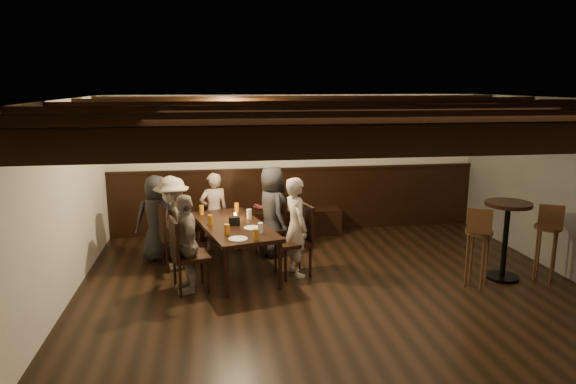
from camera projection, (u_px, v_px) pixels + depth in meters
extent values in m
plane|color=black|center=(347.00, 313.00, 5.90)|extent=(7.00, 7.00, 0.00)
plane|color=black|center=(353.00, 101.00, 5.40)|extent=(7.00, 7.00, 0.00)
plane|color=silver|center=(297.00, 164.00, 9.04)|extent=(6.50, 0.00, 6.50)
plane|color=silver|center=(38.00, 223.00, 5.18)|extent=(0.00, 7.00, 7.00)
cube|color=black|center=(297.00, 200.00, 9.13)|extent=(6.50, 0.08, 1.10)
cube|color=black|center=(254.00, 223.00, 8.83)|extent=(3.00, 0.45, 0.45)
cube|color=black|center=(252.00, 134.00, 8.71)|extent=(0.62, 0.12, 0.72)
cube|color=black|center=(252.00, 134.00, 8.65)|extent=(0.50, 0.02, 0.58)
cube|color=black|center=(507.00, 138.00, 2.62)|extent=(6.50, 0.10, 0.16)
cube|color=black|center=(418.00, 122.00, 3.74)|extent=(6.50, 0.10, 0.16)
cube|color=black|center=(369.00, 113.00, 4.86)|extent=(6.50, 0.10, 0.16)
cube|color=black|center=(339.00, 107.00, 5.98)|extent=(6.50, 0.10, 0.16)
cube|color=black|center=(319.00, 104.00, 7.11)|extent=(6.50, 0.10, 0.16)
cube|color=black|center=(304.00, 101.00, 8.23)|extent=(6.50, 0.10, 0.16)
sphere|color=#FFE099|center=(127.00, 110.00, 7.83)|extent=(0.07, 0.07, 0.07)
sphere|color=#FFE099|center=(217.00, 109.00, 8.03)|extent=(0.07, 0.07, 0.07)
sphere|color=#FFE099|center=(304.00, 109.00, 8.23)|extent=(0.07, 0.07, 0.07)
sphere|color=#FFE099|center=(386.00, 108.00, 8.44)|extent=(0.07, 0.07, 0.07)
sphere|color=#FFE099|center=(464.00, 107.00, 8.64)|extent=(0.07, 0.07, 0.07)
cube|color=black|center=(233.00, 226.00, 7.08)|extent=(1.23, 1.96, 0.05)
cylinder|color=black|center=(226.00, 274.00, 6.25)|extent=(0.05, 0.05, 0.63)
cylinder|color=black|center=(195.00, 236.00, 7.79)|extent=(0.05, 0.05, 0.63)
cylinder|color=black|center=(280.00, 266.00, 6.52)|extent=(0.05, 0.05, 0.63)
cylinder|color=black|center=(240.00, 231.00, 8.05)|extent=(0.05, 0.05, 0.63)
cube|color=black|center=(177.00, 238.00, 7.26)|extent=(0.52, 0.52, 0.05)
cube|color=black|center=(162.00, 221.00, 7.14)|extent=(0.15, 0.43, 0.47)
cube|color=black|center=(191.00, 257.00, 6.45)|extent=(0.53, 0.53, 0.05)
cube|color=black|center=(174.00, 238.00, 6.32)|extent=(0.15, 0.43, 0.48)
cube|color=black|center=(269.00, 230.00, 7.80)|extent=(0.47, 0.47, 0.05)
cube|color=black|center=(280.00, 214.00, 7.82)|extent=(0.13, 0.39, 0.43)
cube|color=black|center=(293.00, 243.00, 6.98)|extent=(0.54, 0.54, 0.05)
cube|color=black|center=(306.00, 222.00, 7.00)|extent=(0.15, 0.44, 0.49)
imported|color=#242427|center=(157.00, 218.00, 7.55)|extent=(0.71, 0.55, 1.28)
imported|color=gray|center=(214.00, 212.00, 8.03)|extent=(0.51, 0.40, 1.24)
imported|color=#581E25|center=(271.00, 208.00, 8.24)|extent=(0.70, 0.60, 1.23)
imported|color=gray|center=(173.00, 223.00, 7.20)|extent=(0.69, 0.95, 1.33)
imported|color=gray|center=(186.00, 244.00, 6.40)|extent=(0.48, 0.79, 1.26)
imported|color=#2B2A2D|center=(272.00, 211.00, 7.76)|extent=(0.59, 0.76, 1.38)
imported|color=#BBAC9E|center=(296.00, 227.00, 6.95)|extent=(0.44, 0.56, 1.36)
cylinder|color=#BF7219|center=(201.00, 210.00, 7.59)|extent=(0.07, 0.07, 0.14)
cylinder|color=#BF7219|center=(237.00, 207.00, 7.74)|extent=(0.07, 0.07, 0.14)
cylinder|color=#BF7219|center=(210.00, 220.00, 7.04)|extent=(0.07, 0.07, 0.14)
cylinder|color=silver|center=(249.00, 214.00, 7.35)|extent=(0.07, 0.07, 0.14)
cylinder|color=#BF7219|center=(227.00, 230.00, 6.57)|extent=(0.07, 0.07, 0.14)
cylinder|color=silver|center=(260.00, 228.00, 6.64)|extent=(0.07, 0.07, 0.14)
cylinder|color=#BF7219|center=(256.00, 235.00, 6.36)|extent=(0.07, 0.07, 0.14)
cylinder|color=white|center=(238.00, 239.00, 6.38)|extent=(0.24, 0.24, 0.01)
cylinder|color=white|center=(253.00, 228.00, 6.87)|extent=(0.24, 0.24, 0.01)
cube|color=black|center=(234.00, 221.00, 7.02)|extent=(0.15, 0.10, 0.12)
cylinder|color=beige|center=(235.00, 217.00, 7.39)|extent=(0.05, 0.05, 0.05)
cylinder|color=black|center=(502.00, 277.00, 6.94)|extent=(0.44, 0.44, 0.04)
cylinder|color=black|center=(505.00, 242.00, 6.84)|extent=(0.07, 0.07, 0.99)
cylinder|color=black|center=(509.00, 204.00, 6.73)|extent=(0.60, 0.60, 0.05)
cylinder|color=#3A1F12|center=(479.00, 232.00, 6.53)|extent=(0.34, 0.34, 0.05)
cube|color=#3A1F12|center=(480.00, 221.00, 6.35)|extent=(0.27, 0.18, 0.32)
cylinder|color=#3A1F12|center=(548.00, 227.00, 6.72)|extent=(0.34, 0.34, 0.05)
cube|color=#3A1F12|center=(551.00, 217.00, 6.54)|extent=(0.27, 0.17, 0.32)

